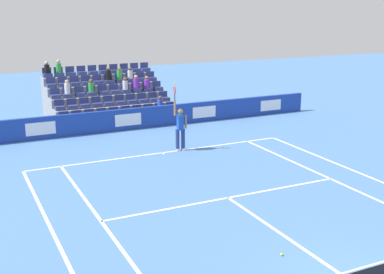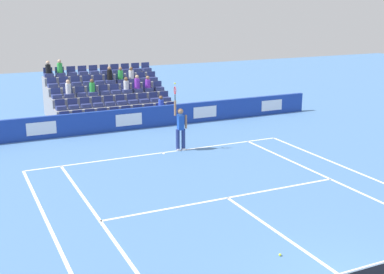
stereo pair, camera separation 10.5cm
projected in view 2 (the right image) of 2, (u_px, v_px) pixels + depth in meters
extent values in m
cube|color=white|center=(162.00, 153.00, 20.75)|extent=(10.97, 0.10, 0.01)
cube|color=white|center=(228.00, 198.00, 15.96)|extent=(8.23, 0.10, 0.01)
cube|color=white|center=(288.00, 239.00, 13.16)|extent=(0.10, 6.40, 0.01)
cube|color=white|center=(105.00, 227.00, 13.86)|extent=(0.10, 11.89, 0.01)
cube|color=white|center=(339.00, 183.00, 17.26)|extent=(0.10, 11.89, 0.01)
cube|color=white|center=(54.00, 237.00, 13.29)|extent=(0.10, 11.89, 0.01)
cube|color=white|center=(370.00, 177.00, 17.83)|extent=(0.10, 11.89, 0.01)
cube|color=white|center=(163.00, 153.00, 20.67)|extent=(0.10, 0.20, 0.01)
cube|color=#193899|center=(128.00, 119.00, 24.43)|extent=(20.56, 0.20, 1.03)
cube|color=white|center=(272.00, 105.00, 27.74)|extent=(1.32, 0.01, 0.58)
cube|color=white|center=(205.00, 112.00, 26.04)|extent=(1.32, 0.01, 0.58)
cube|color=white|center=(129.00, 120.00, 24.33)|extent=(1.32, 0.01, 0.58)
cube|color=white|center=(41.00, 128.00, 22.63)|extent=(1.32, 0.01, 0.58)
cube|color=white|center=(384.00, 262.00, 10.13)|extent=(11.77, 0.04, 0.04)
cylinder|color=navy|center=(183.00, 140.00, 21.04)|extent=(0.16, 0.16, 0.90)
cylinder|color=navy|center=(178.00, 140.00, 20.98)|extent=(0.16, 0.16, 0.90)
cube|color=white|center=(183.00, 149.00, 21.14)|extent=(0.16, 0.28, 0.08)
cube|color=white|center=(178.00, 149.00, 21.08)|extent=(0.16, 0.28, 0.08)
cube|color=#1947B2|center=(180.00, 122.00, 20.82)|extent=(0.28, 0.39, 0.60)
sphere|color=#9E7251|center=(180.00, 111.00, 20.70)|extent=(0.24, 0.24, 0.24)
cylinder|color=#9E7251|center=(175.00, 108.00, 20.60)|extent=(0.09, 0.09, 0.62)
cylinder|color=#9E7251|center=(186.00, 122.00, 20.82)|extent=(0.09, 0.09, 0.56)
cylinder|color=black|center=(175.00, 97.00, 20.49)|extent=(0.04, 0.04, 0.28)
torus|color=red|center=(175.00, 90.00, 20.41)|extent=(0.08, 0.31, 0.31)
sphere|color=#D1E533|center=(175.00, 83.00, 20.34)|extent=(0.07, 0.07, 0.07)
cube|color=gray|center=(122.00, 121.00, 25.45)|extent=(6.20, 0.95, 0.42)
cube|color=navy|center=(172.00, 110.00, 26.52)|extent=(0.48, 0.44, 0.20)
cube|color=navy|center=(171.00, 105.00, 26.63)|extent=(0.48, 0.04, 0.30)
cube|color=navy|center=(161.00, 111.00, 26.27)|extent=(0.48, 0.44, 0.20)
cube|color=navy|center=(160.00, 106.00, 26.38)|extent=(0.48, 0.04, 0.30)
cube|color=navy|center=(150.00, 112.00, 26.01)|extent=(0.48, 0.44, 0.20)
cube|color=navy|center=(149.00, 107.00, 26.12)|extent=(0.48, 0.04, 0.30)
cube|color=navy|center=(139.00, 113.00, 25.75)|extent=(0.48, 0.44, 0.20)
cube|color=navy|center=(137.00, 108.00, 25.86)|extent=(0.48, 0.04, 0.30)
cube|color=navy|center=(127.00, 114.00, 25.50)|extent=(0.48, 0.44, 0.20)
cube|color=navy|center=(126.00, 109.00, 25.61)|extent=(0.48, 0.04, 0.30)
cube|color=navy|center=(115.00, 115.00, 25.24)|extent=(0.48, 0.44, 0.20)
cube|color=navy|center=(114.00, 110.00, 25.35)|extent=(0.48, 0.04, 0.30)
cube|color=navy|center=(103.00, 117.00, 24.98)|extent=(0.48, 0.44, 0.20)
cube|color=navy|center=(102.00, 111.00, 25.09)|extent=(0.48, 0.04, 0.30)
cube|color=navy|center=(91.00, 118.00, 24.73)|extent=(0.48, 0.44, 0.20)
cube|color=navy|center=(90.00, 112.00, 24.84)|extent=(0.48, 0.04, 0.30)
cube|color=navy|center=(78.00, 119.00, 24.47)|extent=(0.48, 0.44, 0.20)
cube|color=navy|center=(77.00, 113.00, 24.58)|extent=(0.48, 0.04, 0.30)
cube|color=navy|center=(66.00, 120.00, 24.22)|extent=(0.48, 0.44, 0.20)
cube|color=navy|center=(64.00, 114.00, 24.33)|extent=(0.48, 0.04, 0.30)
cube|color=gray|center=(116.00, 113.00, 26.22)|extent=(6.20, 0.95, 0.84)
cube|color=navy|center=(165.00, 99.00, 27.24)|extent=(0.48, 0.44, 0.20)
cube|color=navy|center=(164.00, 94.00, 27.35)|extent=(0.48, 0.04, 0.30)
cube|color=navy|center=(155.00, 100.00, 26.99)|extent=(0.48, 0.44, 0.20)
cube|color=navy|center=(153.00, 95.00, 27.10)|extent=(0.48, 0.04, 0.30)
cube|color=navy|center=(144.00, 101.00, 26.73)|extent=(0.48, 0.44, 0.20)
cube|color=navy|center=(142.00, 96.00, 26.84)|extent=(0.48, 0.04, 0.30)
cube|color=navy|center=(133.00, 102.00, 26.47)|extent=(0.48, 0.44, 0.20)
cube|color=navy|center=(131.00, 97.00, 26.59)|extent=(0.48, 0.04, 0.30)
cube|color=navy|center=(121.00, 103.00, 26.22)|extent=(0.48, 0.44, 0.20)
cube|color=navy|center=(120.00, 97.00, 26.33)|extent=(0.48, 0.04, 0.30)
cube|color=navy|center=(110.00, 104.00, 25.96)|extent=(0.48, 0.44, 0.20)
cube|color=navy|center=(108.00, 98.00, 26.07)|extent=(0.48, 0.04, 0.30)
cube|color=navy|center=(98.00, 105.00, 25.71)|extent=(0.48, 0.44, 0.20)
cube|color=navy|center=(97.00, 99.00, 25.82)|extent=(0.48, 0.04, 0.30)
cube|color=navy|center=(86.00, 106.00, 25.45)|extent=(0.48, 0.44, 0.20)
cube|color=navy|center=(85.00, 100.00, 25.56)|extent=(0.48, 0.04, 0.30)
cube|color=navy|center=(74.00, 107.00, 25.19)|extent=(0.48, 0.44, 0.20)
cube|color=navy|center=(72.00, 101.00, 25.30)|extent=(0.48, 0.04, 0.30)
cube|color=navy|center=(61.00, 108.00, 24.94)|extent=(0.48, 0.44, 0.20)
cube|color=navy|center=(60.00, 102.00, 25.05)|extent=(0.48, 0.04, 0.30)
cube|color=gray|center=(111.00, 106.00, 27.00)|extent=(6.20, 0.95, 1.26)
cube|color=navy|center=(159.00, 89.00, 27.97)|extent=(0.48, 0.44, 0.20)
cube|color=navy|center=(157.00, 84.00, 28.08)|extent=(0.48, 0.04, 0.30)
cube|color=navy|center=(148.00, 90.00, 27.71)|extent=(0.48, 0.44, 0.20)
cube|color=navy|center=(147.00, 84.00, 27.82)|extent=(0.48, 0.04, 0.30)
cube|color=navy|center=(138.00, 90.00, 27.45)|extent=(0.48, 0.44, 0.20)
cube|color=navy|center=(136.00, 85.00, 27.56)|extent=(0.48, 0.04, 0.30)
cube|color=navy|center=(127.00, 91.00, 27.20)|extent=(0.48, 0.44, 0.20)
cube|color=navy|center=(125.00, 86.00, 27.31)|extent=(0.48, 0.04, 0.30)
cube|color=navy|center=(116.00, 92.00, 26.94)|extent=(0.48, 0.44, 0.20)
cube|color=navy|center=(114.00, 87.00, 27.05)|extent=(0.48, 0.04, 0.30)
cube|color=navy|center=(104.00, 93.00, 26.68)|extent=(0.48, 0.44, 0.20)
cube|color=navy|center=(103.00, 88.00, 26.79)|extent=(0.48, 0.04, 0.30)
cube|color=navy|center=(93.00, 94.00, 26.43)|extent=(0.48, 0.44, 0.20)
cube|color=navy|center=(91.00, 88.00, 26.54)|extent=(0.48, 0.04, 0.30)
cube|color=navy|center=(81.00, 95.00, 26.17)|extent=(0.48, 0.44, 0.20)
cube|color=navy|center=(80.00, 89.00, 26.28)|extent=(0.48, 0.04, 0.30)
cube|color=navy|center=(69.00, 96.00, 25.91)|extent=(0.48, 0.44, 0.20)
cube|color=navy|center=(68.00, 90.00, 26.03)|extent=(0.48, 0.04, 0.30)
cube|color=navy|center=(57.00, 96.00, 25.66)|extent=(0.48, 0.44, 0.20)
cube|color=navy|center=(56.00, 91.00, 25.77)|extent=(0.48, 0.04, 0.30)
cube|color=gray|center=(105.00, 99.00, 27.78)|extent=(6.20, 0.95, 1.68)
cube|color=navy|center=(152.00, 79.00, 28.69)|extent=(0.48, 0.44, 0.20)
cube|color=navy|center=(151.00, 74.00, 28.80)|extent=(0.48, 0.04, 0.30)
cube|color=navy|center=(142.00, 80.00, 28.43)|extent=(0.48, 0.44, 0.20)
cube|color=navy|center=(141.00, 75.00, 28.54)|extent=(0.48, 0.04, 0.30)
cube|color=navy|center=(132.00, 80.00, 28.17)|extent=(0.48, 0.44, 0.20)
cube|color=navy|center=(130.00, 75.00, 28.28)|extent=(0.48, 0.04, 0.30)
cube|color=navy|center=(121.00, 81.00, 27.92)|extent=(0.48, 0.44, 0.20)
cube|color=navy|center=(120.00, 76.00, 28.03)|extent=(0.48, 0.04, 0.30)
cube|color=navy|center=(110.00, 82.00, 27.66)|extent=(0.48, 0.44, 0.20)
cube|color=navy|center=(109.00, 77.00, 27.77)|extent=(0.48, 0.04, 0.30)
cube|color=navy|center=(99.00, 82.00, 27.41)|extent=(0.48, 0.44, 0.20)
cube|color=navy|center=(98.00, 77.00, 27.52)|extent=(0.48, 0.04, 0.30)
cube|color=navy|center=(88.00, 83.00, 27.15)|extent=(0.48, 0.44, 0.20)
cube|color=navy|center=(87.00, 78.00, 27.26)|extent=(0.48, 0.04, 0.30)
cube|color=navy|center=(76.00, 84.00, 26.89)|extent=(0.48, 0.44, 0.20)
cube|color=navy|center=(75.00, 79.00, 27.00)|extent=(0.48, 0.04, 0.30)
cube|color=navy|center=(65.00, 85.00, 26.64)|extent=(0.48, 0.44, 0.20)
cube|color=navy|center=(63.00, 80.00, 26.75)|extent=(0.48, 0.04, 0.30)
cube|color=navy|center=(53.00, 86.00, 26.38)|extent=(0.48, 0.44, 0.20)
cube|color=navy|center=(52.00, 80.00, 26.49)|extent=(0.48, 0.04, 0.30)
cube|color=gray|center=(101.00, 93.00, 28.55)|extent=(6.20, 0.95, 2.10)
cube|color=navy|center=(146.00, 70.00, 29.41)|extent=(0.48, 0.44, 0.20)
cube|color=navy|center=(145.00, 65.00, 29.52)|extent=(0.48, 0.04, 0.30)
cube|color=navy|center=(136.00, 70.00, 29.15)|extent=(0.48, 0.44, 0.20)
cube|color=navy|center=(135.00, 65.00, 29.26)|extent=(0.48, 0.04, 0.30)
cube|color=navy|center=(126.00, 71.00, 28.90)|extent=(0.48, 0.44, 0.20)
cube|color=navy|center=(125.00, 66.00, 29.01)|extent=(0.48, 0.04, 0.30)
cube|color=navy|center=(116.00, 71.00, 28.64)|extent=(0.48, 0.44, 0.20)
cube|color=navy|center=(114.00, 67.00, 28.75)|extent=(0.48, 0.04, 0.30)
cube|color=navy|center=(105.00, 72.00, 28.38)|extent=(0.48, 0.44, 0.20)
cube|color=navy|center=(104.00, 67.00, 28.49)|extent=(0.48, 0.04, 0.30)
cube|color=navy|center=(94.00, 73.00, 28.13)|extent=(0.48, 0.44, 0.20)
cube|color=navy|center=(93.00, 68.00, 28.24)|extent=(0.48, 0.04, 0.30)
cube|color=navy|center=(83.00, 73.00, 27.87)|extent=(0.48, 0.44, 0.20)
cube|color=navy|center=(82.00, 68.00, 27.98)|extent=(0.48, 0.04, 0.30)
cube|color=navy|center=(72.00, 74.00, 27.61)|extent=(0.48, 0.44, 0.20)
cube|color=navy|center=(71.00, 69.00, 27.72)|extent=(0.48, 0.04, 0.30)
cube|color=navy|center=(60.00, 75.00, 27.36)|extent=(0.48, 0.44, 0.20)
cube|color=navy|center=(59.00, 70.00, 27.47)|extent=(0.48, 0.04, 0.30)
cube|color=navy|center=(49.00, 75.00, 27.10)|extent=(0.48, 0.44, 0.20)
cube|color=navy|center=(48.00, 70.00, 27.21)|extent=(0.48, 0.04, 0.30)
cylinder|color=black|center=(110.00, 75.00, 27.61)|extent=(0.28, 0.28, 0.53)
sphere|color=#9E7251|center=(109.00, 68.00, 27.52)|extent=(0.20, 0.20, 0.20)
cylinder|color=green|center=(121.00, 75.00, 27.88)|extent=(0.28, 0.28, 0.47)
sphere|color=#9E7251|center=(120.00, 69.00, 27.79)|extent=(0.20, 0.20, 0.20)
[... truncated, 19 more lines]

